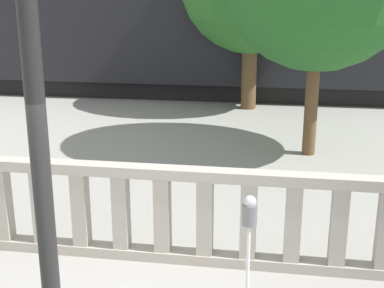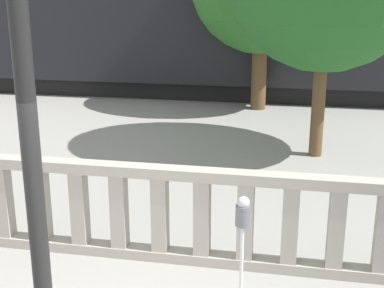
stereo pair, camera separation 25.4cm
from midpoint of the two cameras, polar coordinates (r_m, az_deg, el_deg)
The scene contains 3 objects.
balustrade at distance 6.98m, azimuth -4.22°, elevation -7.49°, with size 13.12×0.24×1.29m.
parking_meter at distance 5.79m, azimuth 4.88°, elevation -8.08°, with size 0.16×0.16×1.36m.
train_near at distance 17.55m, azimuth 18.19°, elevation 10.06°, with size 25.83×2.69×3.90m.
Camera 1 is at (1.38, -3.62, 3.49)m, focal length 50.00 mm.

